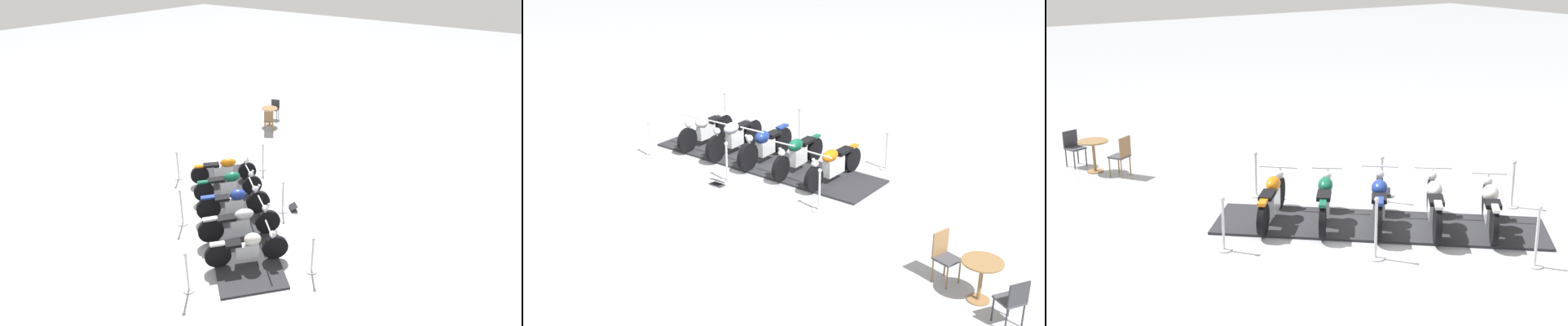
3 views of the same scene
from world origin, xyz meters
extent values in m
plane|color=#A8AAB2|center=(0.00, 0.00, 0.00)|extent=(80.00, 80.00, 0.00)
cube|color=#28282D|center=(0.00, 0.00, 0.03)|extent=(5.97, 5.44, 0.05)
cylinder|color=black|center=(-2.09, 0.82, 0.38)|extent=(0.51, 0.58, 0.67)
cylinder|color=black|center=(-1.13, 1.93, 0.38)|extent=(0.51, 0.58, 0.67)
cube|color=silver|center=(-1.61, 1.38, 0.42)|extent=(0.52, 0.57, 0.37)
ellipsoid|color=silver|center=(-1.71, 1.26, 0.74)|extent=(0.53, 0.54, 0.32)
cube|color=black|center=(-1.39, 1.64, 0.69)|extent=(0.48, 0.50, 0.08)
cube|color=silver|center=(-1.13, 1.93, 0.75)|extent=(0.33, 0.36, 0.06)
cylinder|color=silver|center=(-2.03, 0.88, 0.67)|extent=(0.26, 0.29, 0.57)
cylinder|color=silver|center=(-1.97, 0.95, 1.01)|extent=(0.54, 0.47, 0.04)
sphere|color=silver|center=(-2.04, 0.87, 0.81)|extent=(0.18, 0.18, 0.18)
cylinder|color=black|center=(-1.30, 0.06, 0.40)|extent=(0.53, 0.63, 0.71)
cylinder|color=black|center=(-0.32, 1.32, 0.40)|extent=(0.53, 0.63, 0.71)
cube|color=silver|center=(-0.81, 0.69, 0.45)|extent=(0.49, 0.54, 0.41)
ellipsoid|color=#B7BAC1|center=(-0.89, 0.58, 0.78)|extent=(0.56, 0.60, 0.30)
cube|color=black|center=(-0.58, 0.98, 0.73)|extent=(0.53, 0.58, 0.08)
cube|color=#B7BAC1|center=(-0.32, 1.32, 0.79)|extent=(0.35, 0.39, 0.06)
cylinder|color=silver|center=(-1.24, 0.13, 0.71)|extent=(0.25, 0.30, 0.60)
cylinder|color=silver|center=(-1.19, 0.20, 1.07)|extent=(0.60, 0.47, 0.04)
sphere|color=silver|center=(-1.25, 0.12, 0.87)|extent=(0.18, 0.18, 0.18)
cylinder|color=black|center=(-0.47, -0.58, 0.41)|extent=(0.55, 0.64, 0.71)
cylinder|color=black|center=(0.47, 0.58, 0.41)|extent=(0.55, 0.64, 0.71)
cube|color=silver|center=(0.00, 0.00, 0.44)|extent=(0.53, 0.57, 0.38)
ellipsoid|color=navy|center=(-0.09, -0.11, 0.76)|extent=(0.55, 0.57, 0.32)
cube|color=black|center=(0.22, 0.27, 0.71)|extent=(0.50, 0.52, 0.08)
cube|color=navy|center=(0.47, 0.58, 0.80)|extent=(0.37, 0.40, 0.06)
cylinder|color=silver|center=(-0.41, -0.51, 0.71)|extent=(0.27, 0.31, 0.60)
cylinder|color=silver|center=(-0.35, -0.44, 1.08)|extent=(0.58, 0.48, 0.04)
sphere|color=silver|center=(-0.41, -0.51, 0.88)|extent=(0.18, 0.18, 0.18)
cylinder|color=black|center=(0.33, -1.31, 0.37)|extent=(0.48, 0.57, 0.64)
cylinder|color=black|center=(1.28, -0.07, 0.37)|extent=(0.48, 0.57, 0.64)
cube|color=silver|center=(0.81, -0.69, 0.44)|extent=(0.48, 0.54, 0.43)
ellipsoid|color=#0F5138|center=(0.72, -0.79, 0.78)|extent=(0.55, 0.59, 0.29)
cube|color=black|center=(1.03, -0.39, 0.74)|extent=(0.53, 0.58, 0.08)
cube|color=#0F5138|center=(1.28, -0.07, 0.72)|extent=(0.32, 0.36, 0.06)
cylinder|color=silver|center=(0.37, -1.26, 0.64)|extent=(0.21, 0.25, 0.55)
cylinder|color=silver|center=(0.41, -1.20, 0.97)|extent=(0.51, 0.40, 0.04)
sphere|color=silver|center=(0.35, -1.28, 0.77)|extent=(0.18, 0.18, 0.18)
cylinder|color=black|center=(1.07, -1.98, 0.36)|extent=(0.51, 0.54, 0.62)
cylinder|color=black|center=(2.16, -0.77, 0.36)|extent=(0.51, 0.54, 0.62)
cube|color=silver|center=(1.61, -1.38, 0.43)|extent=(0.60, 0.63, 0.41)
ellipsoid|color=#D16B0F|center=(1.50, -1.49, 0.75)|extent=(0.57, 0.59, 0.28)
cube|color=black|center=(1.89, -1.07, 0.71)|extent=(0.54, 0.56, 0.08)
cube|color=#D16B0F|center=(2.16, -0.77, 0.70)|extent=(0.34, 0.35, 0.06)
cylinder|color=silver|center=(1.11, -1.93, 0.62)|extent=(0.23, 0.24, 0.53)
cylinder|color=silver|center=(1.16, -1.88, 0.94)|extent=(0.62, 0.56, 0.04)
sphere|color=silver|center=(1.09, -1.95, 0.74)|extent=(0.18, 0.18, 0.18)
cylinder|color=silver|center=(-0.98, -1.15, 0.01)|extent=(0.34, 0.34, 0.03)
cylinder|color=silver|center=(-0.98, -1.15, 0.49)|extent=(0.05, 0.05, 0.92)
sphere|color=silver|center=(-0.98, -1.15, 0.98)|extent=(0.09, 0.09, 0.09)
cylinder|color=silver|center=(1.10, -2.93, 0.01)|extent=(0.32, 0.32, 0.03)
cylinder|color=silver|center=(1.10, -2.93, 0.48)|extent=(0.05, 0.05, 0.91)
sphere|color=silver|center=(1.10, -2.93, 0.97)|extent=(0.09, 0.09, 0.09)
cylinder|color=silver|center=(3.06, -0.62, 0.01)|extent=(0.29, 0.29, 0.03)
cylinder|color=silver|center=(3.06, -0.62, 0.49)|extent=(0.05, 0.05, 0.92)
sphere|color=silver|center=(3.06, -0.62, 0.98)|extent=(0.09, 0.09, 0.09)
cylinder|color=silver|center=(-3.06, 0.62, 0.01)|extent=(0.30, 0.30, 0.03)
cylinder|color=silver|center=(-3.06, 0.62, 0.49)|extent=(0.05, 0.05, 0.92)
sphere|color=silver|center=(-3.06, 0.62, 0.98)|extent=(0.09, 0.09, 0.09)
cylinder|color=silver|center=(-1.10, 2.93, 0.01)|extent=(0.28, 0.28, 0.03)
cylinder|color=silver|center=(-1.10, 2.93, 0.53)|extent=(0.05, 0.05, 1.01)
sphere|color=silver|center=(-1.10, 2.93, 1.07)|extent=(0.09, 0.09, 0.09)
cylinder|color=silver|center=(0.98, 1.15, 0.01)|extent=(0.35, 0.35, 0.03)
cylinder|color=silver|center=(0.98, 1.15, 0.54)|extent=(0.05, 0.05, 1.04)
sphere|color=silver|center=(0.98, 1.15, 1.10)|extent=(0.09, 0.09, 0.09)
cube|color=#333338|center=(-1.22, -1.38, 0.01)|extent=(0.40, 0.38, 0.02)
cube|color=black|center=(-1.22, -1.38, 0.12)|extent=(0.38, 0.37, 0.11)
cylinder|color=olive|center=(3.49, -6.65, 0.01)|extent=(0.40, 0.40, 0.02)
cylinder|color=olive|center=(3.49, -6.65, 0.39)|extent=(0.07, 0.07, 0.73)
cylinder|color=olive|center=(3.49, -6.65, 0.76)|extent=(0.72, 0.72, 0.03)
cylinder|color=#2D2D33|center=(3.52, -7.25, 0.22)|extent=(0.03, 0.03, 0.44)
cylinder|color=#2D2D33|center=(3.84, -7.14, 0.22)|extent=(0.03, 0.03, 0.44)
cylinder|color=#2D2D33|center=(3.62, -7.57, 0.22)|extent=(0.03, 0.03, 0.44)
cylinder|color=#2D2D33|center=(3.95, -7.46, 0.22)|extent=(0.03, 0.03, 0.44)
cube|color=#3F3F47|center=(3.73, -7.36, 0.46)|extent=(0.51, 0.51, 0.04)
cube|color=#2D2D33|center=(3.79, -7.53, 0.68)|extent=(0.39, 0.16, 0.40)
cylinder|color=olive|center=(3.32, -6.07, 0.23)|extent=(0.03, 0.03, 0.45)
cylinder|color=olive|center=(3.03, -6.25, 0.23)|extent=(0.03, 0.03, 0.45)
cylinder|color=olive|center=(3.13, -5.78, 0.23)|extent=(0.03, 0.03, 0.45)
cylinder|color=olive|center=(2.85, -5.97, 0.23)|extent=(0.03, 0.03, 0.45)
cube|color=#3F3F47|center=(3.08, -6.02, 0.47)|extent=(0.55, 0.55, 0.04)
cube|color=olive|center=(2.98, -5.86, 0.73)|extent=(0.35, 0.24, 0.48)
camera|label=1|loc=(-6.73, 7.60, 7.09)|focal=28.04mm
camera|label=2|loc=(-0.49, -16.52, 6.66)|focal=46.74mm
camera|label=3|loc=(8.62, 10.66, 5.37)|focal=51.31mm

